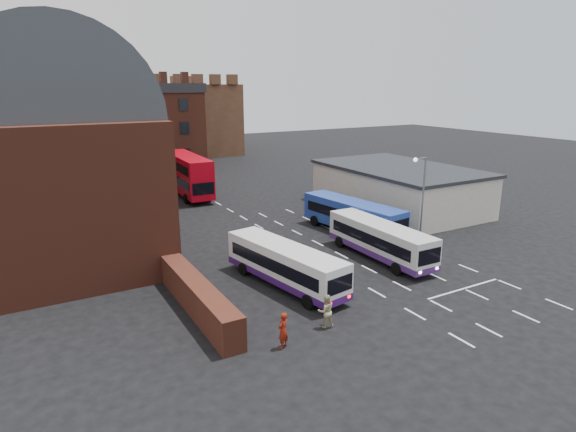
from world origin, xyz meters
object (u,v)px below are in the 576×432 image
bus_blue (353,214)px  street_lamp (421,193)px  bus_red_double (187,174)px  pedestrian_red (283,330)px  bus_white_outbound (285,263)px  pedestrian_beige (326,311)px  bus_white_inbound (380,238)px

bus_blue → street_lamp: size_ratio=1.46×
bus_red_double → pedestrian_red: bus_red_double is taller
bus_white_outbound → pedestrian_beige: bus_white_outbound is taller
bus_blue → pedestrian_beige: (-11.05, -12.38, -0.71)m
bus_white_inbound → bus_red_double: (-5.48, 26.27, 0.88)m
bus_blue → street_lamp: street_lamp is taller
pedestrian_beige → pedestrian_red: bearing=26.0°
bus_red_double → pedestrian_beige: 33.01m
bus_red_double → pedestrian_red: size_ratio=6.31×
bus_white_outbound → bus_red_double: bus_red_double is taller
bus_white_inbound → pedestrian_beige: bearing=35.8°
bus_white_outbound → pedestrian_beige: 5.74m
bus_white_inbound → pedestrian_beige: size_ratio=5.26×
bus_white_inbound → pedestrian_beige: bus_white_inbound is taller
bus_white_outbound → pedestrian_red: 7.34m
pedestrian_red → pedestrian_beige: pedestrian_red is taller
bus_white_inbound → bus_red_double: bearing=-78.2°
bus_white_outbound → bus_blue: 12.28m
pedestrian_red → bus_white_inbound: bearing=-176.6°
bus_red_double → pedestrian_beige: size_ratio=6.34×
pedestrian_red → pedestrian_beige: 2.96m
pedestrian_beige → street_lamp: bearing=-138.9°
bus_white_inbound → street_lamp: (4.37, 0.66, 2.68)m
bus_red_double → street_lamp: size_ratio=1.64×
bus_white_inbound → bus_blue: bearing=-108.9°
bus_white_outbound → bus_white_inbound: 8.30m
bus_white_outbound → bus_white_inbound: bearing=-3.9°
pedestrian_red → pedestrian_beige: size_ratio=1.00×
bus_blue → pedestrian_red: bus_blue is taller
bus_blue → pedestrian_red: size_ratio=5.64×
pedestrian_red → street_lamp: bearing=178.0°
bus_blue → pedestrian_beige: bus_blue is taller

